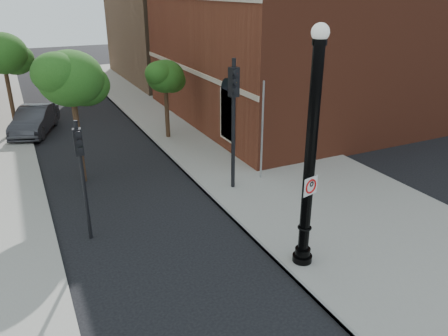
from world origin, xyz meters
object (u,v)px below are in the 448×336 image
parked_car (35,120)px  traffic_signal_right (234,104)px  no_parking_sign (311,186)px  lamppost (310,166)px  traffic_signal_left (81,162)px

parked_car → traffic_signal_right: traffic_signal_right is taller
no_parking_sign → traffic_signal_right: bearing=71.0°
lamppost → no_parking_sign: lamppost is taller
lamppost → no_parking_sign: 0.58m
traffic_signal_right → no_parking_sign: bearing=-103.9°
no_parking_sign → traffic_signal_right: (0.59, 5.97, 0.95)m
lamppost → parked_car: size_ratio=1.48×
traffic_signal_left → parked_car: bearing=96.6°
lamppost → traffic_signal_right: (0.55, 5.79, 0.39)m
lamppost → traffic_signal_left: 7.16m
no_parking_sign → traffic_signal_left: traffic_signal_left is taller
parked_car → traffic_signal_left: (0.76, -13.40, 2.02)m
parked_car → traffic_signal_left: 13.57m
lamppost → traffic_signal_left: bearing=141.9°
lamppost → parked_car: 19.08m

